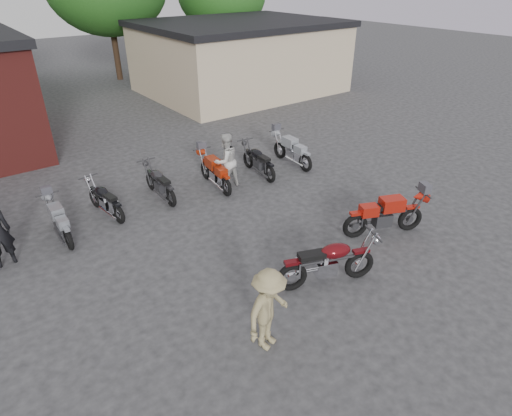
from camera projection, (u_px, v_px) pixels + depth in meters
ground at (311, 269)px, 10.04m from camera, size 90.00×90.00×0.00m
stucco_building at (239, 59)px, 24.12m from camera, size 10.00×8.00×3.50m
tree_2 at (109, 4)px, 25.34m from camera, size 7.04×7.04×8.80m
tree_3 at (222, 8)px, 29.84m from camera, size 6.08×6.08×7.60m
vintage_motorcycle at (329, 260)px, 9.29m from camera, size 2.34×1.48×1.29m
sportbike at (386, 213)px, 11.10m from camera, size 2.28×1.53×1.26m
helmet at (274, 284)px, 9.39m from camera, size 0.27×0.27×0.21m
person_light at (226, 161)px, 13.46m from camera, size 0.91×0.74×1.78m
person_tan at (269, 310)px, 7.62m from camera, size 1.23×0.92×1.70m
row_bike_1 at (59, 220)px, 11.00m from camera, size 0.62×1.82×1.05m
row_bike_2 at (104, 198)px, 12.04m from camera, size 0.87×1.89×1.06m
row_bike_3 at (159, 181)px, 12.95m from camera, size 0.64×1.89×1.09m
row_bike_4 at (215, 170)px, 13.60m from camera, size 0.84×2.03×1.14m
row_bike_5 at (258, 159)px, 14.44m from camera, size 0.83×1.98×1.11m
row_bike_6 at (292, 149)px, 15.19m from camera, size 0.74×2.04×1.17m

